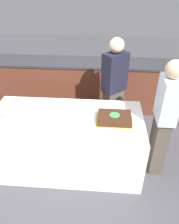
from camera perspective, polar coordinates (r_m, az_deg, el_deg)
The scene contains 10 objects.
ground_plane at distance 3.22m, azimuth -5.52°, elevation -12.69°, with size 14.00×14.00×0.00m, color #424247.
back_counter at distance 4.20m, azimuth -2.49°, elevation 7.21°, with size 4.40×0.58×0.92m.
dining_table at distance 2.96m, azimuth -5.92°, elevation -7.56°, with size 1.94×0.95×0.76m.
cake at distance 2.65m, azimuth 6.53°, elevation -1.56°, with size 0.44×0.32×0.09m.
plate_stack at distance 2.85m, azimuth -14.24°, elevation 0.19°, with size 0.22×0.22×0.07m.
wine_glass at distance 2.80m, azimuth -21.68°, elevation 0.21°, with size 0.07×0.07×0.19m.
side_plate_near_cake at distance 2.92m, azimuth 4.55°, elevation 1.27°, with size 0.20×0.20×0.00m.
utensil_pile at distance 2.40m, azimuth -5.19°, elevation -6.59°, with size 0.13×0.10×0.02m.
person_cutting_cake at distance 3.25m, azimuth 6.34°, elevation 5.91°, with size 0.39×0.37×1.57m.
person_seated_right at distance 2.75m, azimuth 18.76°, elevation -1.84°, with size 0.20×0.35×1.54m.
Camera 1 is at (0.48, -2.19, 2.31)m, focal length 35.00 mm.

